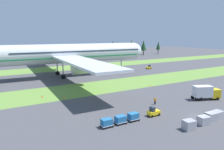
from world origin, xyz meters
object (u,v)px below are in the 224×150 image
at_px(cargo_dolly_lead, 133,116).
at_px(uld_container_2, 211,117).
at_px(uld_container_3, 217,115).
at_px(baggage_tug, 153,112).
at_px(cargo_dolly_second, 120,119).
at_px(taxiway_marker_2, 64,98).
at_px(uld_container_0, 189,125).
at_px(ground_crew_marshaller, 155,100).
at_px(airliner, 66,53).
at_px(taxiway_marker_0, 150,85).
at_px(uld_container_1, 204,120).
at_px(taxiway_marker_1, 42,96).
at_px(catering_truck, 206,92).
at_px(cargo_dolly_third, 107,122).
at_px(pushback_tractor, 149,67).

distance_m(cargo_dolly_lead, uld_container_2, 14.87).
bearing_deg(uld_container_3, baggage_tug, 142.57).
relative_size(cargo_dolly_lead, uld_container_2, 1.10).
bearing_deg(cargo_dolly_second, cargo_dolly_lead, 90.00).
bearing_deg(taxiway_marker_2, uld_container_0, -65.89).
distance_m(ground_crew_marshaller, uld_container_2, 13.24).
bearing_deg(airliner, taxiway_marker_0, 33.51).
bearing_deg(uld_container_1, uld_container_2, 7.86).
xyz_separation_m(uld_container_1, taxiway_marker_2, (-17.06, 28.85, -0.53)).
bearing_deg(taxiway_marker_1, uld_container_2, -52.97).
height_order(airliner, uld_container_2, airliner).
bearing_deg(catering_truck, ground_crew_marshaller, -82.66).
xyz_separation_m(baggage_tug, uld_container_3, (9.79, -7.49, -0.01)).
bearing_deg(ground_crew_marshaller, taxiway_marker_1, -0.99).
height_order(baggage_tug, uld_container_1, baggage_tug).
height_order(cargo_dolly_third, taxiway_marker_1, cargo_dolly_third).
bearing_deg(cargo_dolly_third, catering_truck, 93.85).
height_order(cargo_dolly_third, pushback_tractor, pushback_tractor).
distance_m(cargo_dolly_lead, cargo_dolly_second, 2.90).
height_order(cargo_dolly_lead, uld_container_1, uld_container_1).
relative_size(uld_container_3, taxiway_marker_1, 2.91).
relative_size(cargo_dolly_lead, uld_container_1, 1.10).
distance_m(baggage_tug, cargo_dolly_second, 7.93).
relative_size(airliner, ground_crew_marshaller, 50.01).
bearing_deg(uld_container_3, uld_container_0, -176.55).
relative_size(cargo_dolly_second, pushback_tractor, 0.83).
xyz_separation_m(cargo_dolly_second, taxiway_marker_1, (-8.70, 24.85, -0.58)).
relative_size(airliner, uld_container_2, 43.51).
relative_size(cargo_dolly_third, uld_container_0, 1.10).
xyz_separation_m(airliner, cargo_dolly_third, (-9.20, -49.92, -8.21)).
distance_m(baggage_tug, taxiway_marker_2, 24.14).
height_order(pushback_tractor, taxiway_marker_0, pushback_tractor).
bearing_deg(ground_crew_marshaller, uld_container_3, 149.60).
height_order(airliner, taxiway_marker_1, airliner).
bearing_deg(taxiway_marker_2, uld_container_1, -59.40).
relative_size(cargo_dolly_second, ground_crew_marshaller, 1.27).
xyz_separation_m(cargo_dolly_third, pushback_tractor, (49.97, 48.21, -0.10)).
height_order(airliner, cargo_dolly_second, airliner).
xyz_separation_m(cargo_dolly_lead, uld_container_1, (10.14, -7.90, -0.14)).
relative_size(cargo_dolly_lead, pushback_tractor, 0.83).
height_order(airliner, ground_crew_marshaller, airliner).
distance_m(cargo_dolly_third, taxiway_marker_0, 33.85).
relative_size(pushback_tractor, taxiway_marker_2, 5.15).
relative_size(taxiway_marker_1, taxiway_marker_2, 1.34).
xyz_separation_m(uld_container_0, uld_container_2, (6.77, 0.51, -0.05)).
bearing_deg(ground_crew_marshaller, taxiway_marker_2, -1.43).
bearing_deg(airliner, taxiway_marker_1, -28.50).
height_order(cargo_dolly_lead, taxiway_marker_2, cargo_dolly_lead).
bearing_deg(uld_container_2, pushback_tractor, 60.66).
bearing_deg(baggage_tug, cargo_dolly_third, -90.00).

